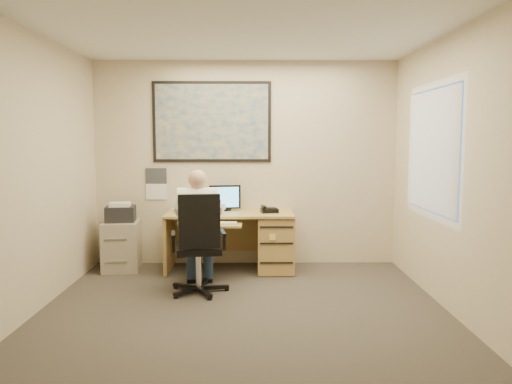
{
  "coord_description": "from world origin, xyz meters",
  "views": [
    {
      "loc": [
        0.08,
        -4.4,
        1.67
      ],
      "look_at": [
        0.13,
        1.3,
        1.07
      ],
      "focal_mm": 35.0,
      "sensor_mm": 36.0,
      "label": 1
    }
  ],
  "objects_px": {
    "desk": "(256,236)",
    "office_chair": "(197,264)",
    "person": "(198,231)",
    "filing_cabinet": "(121,241)"
  },
  "relations": [
    {
      "from": "office_chair",
      "to": "desk",
      "type": "bearing_deg",
      "value": 47.89
    },
    {
      "from": "desk",
      "to": "office_chair",
      "type": "height_order",
      "value": "office_chair"
    },
    {
      "from": "person",
      "to": "filing_cabinet",
      "type": "bearing_deg",
      "value": 135.07
    },
    {
      "from": "office_chair",
      "to": "person",
      "type": "distance_m",
      "value": 0.36
    },
    {
      "from": "filing_cabinet",
      "to": "office_chair",
      "type": "distance_m",
      "value": 1.5
    },
    {
      "from": "desk",
      "to": "office_chair",
      "type": "distance_m",
      "value": 1.2
    },
    {
      "from": "person",
      "to": "office_chair",
      "type": "bearing_deg",
      "value": -100.01
    },
    {
      "from": "filing_cabinet",
      "to": "person",
      "type": "distance_m",
      "value": 1.48
    },
    {
      "from": "desk",
      "to": "person",
      "type": "height_order",
      "value": "person"
    },
    {
      "from": "desk",
      "to": "office_chair",
      "type": "bearing_deg",
      "value": -122.68
    }
  ]
}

